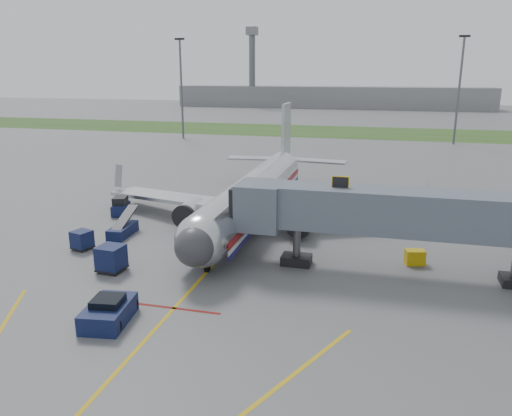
% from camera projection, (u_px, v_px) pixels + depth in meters
% --- Properties ---
extents(ground, '(400.00, 400.00, 0.00)m').
position_uv_depth(ground, '(198.00, 282.00, 34.26)').
color(ground, '#565659').
rests_on(ground, ground).
extents(grass_strip, '(300.00, 25.00, 0.01)m').
position_uv_depth(grass_strip, '(334.00, 132.00, 118.24)').
color(grass_strip, '#2D4C1E').
rests_on(grass_strip, ground).
extents(apron_markings, '(21.52, 50.00, 0.01)m').
position_uv_depth(apron_markings, '(149.00, 336.00, 27.35)').
color(apron_markings, gold).
rests_on(apron_markings, ground).
extents(airliner, '(32.10, 35.67, 10.25)m').
position_uv_depth(airliner, '(254.00, 194.00, 47.78)').
color(airliner, silver).
rests_on(airliner, ground).
extents(jet_bridge, '(25.30, 4.00, 6.90)m').
position_uv_depth(jet_bridge, '(395.00, 213.00, 34.64)').
color(jet_bridge, slate).
rests_on(jet_bridge, ground).
extents(light_mast_left, '(2.00, 0.44, 20.40)m').
position_uv_depth(light_mast_left, '(181.00, 87.00, 103.93)').
color(light_mast_left, '#595B60').
rests_on(light_mast_left, ground).
extents(light_mast_right, '(2.00, 0.44, 20.40)m').
position_uv_depth(light_mast_right, '(459.00, 88.00, 95.35)').
color(light_mast_right, '#595B60').
rests_on(light_mast_right, ground).
extents(distant_terminal, '(120.00, 14.00, 8.00)m').
position_uv_depth(distant_terminal, '(330.00, 97.00, 194.24)').
color(distant_terminal, slate).
rests_on(distant_terminal, ground).
extents(control_tower, '(4.00, 4.00, 30.00)m').
position_uv_depth(control_tower, '(252.00, 61.00, 193.24)').
color(control_tower, '#595B60').
rests_on(control_tower, ground).
extents(pushback_tug, '(2.73, 3.96, 1.54)m').
position_uv_depth(pushback_tug, '(109.00, 312.00, 28.70)').
color(pushback_tug, '#0D193B').
rests_on(pushback_tug, ground).
extents(baggage_tug, '(1.97, 2.87, 1.83)m').
position_uv_depth(baggage_tug, '(121.00, 207.00, 50.16)').
color(baggage_tug, '#0D193B').
rests_on(baggage_tug, ground).
extents(baggage_cart_a, '(1.90, 1.90, 1.91)m').
position_uv_depth(baggage_cart_a, '(111.00, 258.00, 35.94)').
color(baggage_cart_a, '#0D193B').
rests_on(baggage_cart_a, ground).
extents(baggage_cart_b, '(1.78, 1.78, 1.55)m').
position_uv_depth(baggage_cart_b, '(82.00, 240.00, 40.42)').
color(baggage_cart_b, '#0D193B').
rests_on(baggage_cart_b, ground).
extents(baggage_cart_c, '(1.98, 1.98, 1.87)m').
position_uv_depth(baggage_cart_c, '(205.00, 225.00, 43.87)').
color(baggage_cart_c, '#0D193B').
rests_on(baggage_cart_c, ground).
extents(belt_loader, '(1.67, 4.46, 2.14)m').
position_uv_depth(belt_loader, '(123.00, 229.00, 43.89)').
color(belt_loader, '#0D193B').
rests_on(belt_loader, ground).
extents(ground_power_cart, '(1.57, 1.23, 1.12)m').
position_uv_depth(ground_power_cart, '(415.00, 257.00, 37.33)').
color(ground_power_cart, gold).
rests_on(ground_power_cart, ground).
extents(ramp_worker, '(0.85, 0.79, 1.95)m').
position_uv_depth(ramp_worker, '(192.00, 203.00, 50.77)').
color(ramp_worker, '#A4DA19').
rests_on(ramp_worker, ground).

